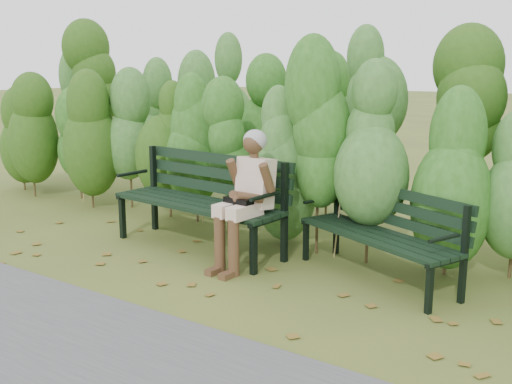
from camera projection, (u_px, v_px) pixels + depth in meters
The scene contains 7 objects.
ground at pixel (234, 279), 5.43m from camera, with size 80.00×80.00×0.00m, color #475523.
footpath at pixel (21, 383), 3.65m from camera, with size 60.00×2.50×0.01m, color #474749.
hedge_band at pixel (332, 124), 6.67m from camera, with size 11.04×1.67×2.42m.
leaf_litter at pixel (269, 290), 5.15m from camera, with size 5.61×2.24×0.01m.
bench_left at pixel (204, 193), 6.28m from camera, with size 2.03×0.81×0.99m.
bench_right at pixel (385, 227), 5.37m from camera, with size 1.71×1.12×0.82m.
seated_woman at pixel (246, 189), 5.64m from camera, with size 0.50×0.74×1.31m.
Camera 1 is at (3.06, -4.14, 1.90)m, focal length 42.00 mm.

